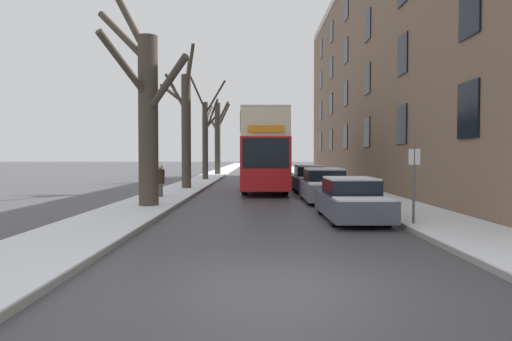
{
  "coord_description": "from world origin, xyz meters",
  "views": [
    {
      "loc": [
        -0.5,
        -7.02,
        2.04
      ],
      "look_at": [
        -0.39,
        14.74,
        1.36
      ],
      "focal_mm": 32.0,
      "sensor_mm": 36.0,
      "label": 1
    }
  ],
  "objects_px": {
    "bare_tree_left_1": "(183,125)",
    "parked_car_1": "(322,186)",
    "bare_tree_left_0": "(144,111)",
    "parked_car_2": "(307,180)",
    "parked_car_0": "(349,200)",
    "pedestrian_left_sidewalk": "(158,181)",
    "street_sign_post": "(411,182)",
    "bare_tree_left_3": "(216,137)",
    "double_decker_bus": "(262,148)",
    "bare_tree_left_2": "(204,134)"
  },
  "relations": [
    {
      "from": "bare_tree_left_1",
      "to": "parked_car_1",
      "type": "xyz_separation_m",
      "value": [
        7.23,
        -6.86,
        -3.19
      ]
    },
    {
      "from": "bare_tree_left_0",
      "to": "parked_car_2",
      "type": "xyz_separation_m",
      "value": [
        7.23,
        8.79,
        -3.07
      ]
    },
    {
      "from": "parked_car_0",
      "to": "pedestrian_left_sidewalk",
      "type": "height_order",
      "value": "pedestrian_left_sidewalk"
    },
    {
      "from": "parked_car_2",
      "to": "parked_car_0",
      "type": "bearing_deg",
      "value": -90.0
    },
    {
      "from": "parked_car_0",
      "to": "street_sign_post",
      "type": "xyz_separation_m",
      "value": [
        1.37,
        -1.79,
        0.68
      ]
    },
    {
      "from": "parked_car_0",
      "to": "parked_car_2",
      "type": "bearing_deg",
      "value": 90.0
    },
    {
      "from": "parked_car_1",
      "to": "bare_tree_left_3",
      "type": "bearing_deg",
      "value": 104.21
    },
    {
      "from": "parked_car_0",
      "to": "street_sign_post",
      "type": "height_order",
      "value": "street_sign_post"
    },
    {
      "from": "bare_tree_left_1",
      "to": "double_decker_bus",
      "type": "height_order",
      "value": "bare_tree_left_1"
    },
    {
      "from": "bare_tree_left_1",
      "to": "bare_tree_left_3",
      "type": "distance_m",
      "value": 21.07
    },
    {
      "from": "bare_tree_left_2",
      "to": "bare_tree_left_3",
      "type": "height_order",
      "value": "bare_tree_left_2"
    },
    {
      "from": "parked_car_2",
      "to": "street_sign_post",
      "type": "distance_m",
      "value": 13.59
    },
    {
      "from": "bare_tree_left_2",
      "to": "double_decker_bus",
      "type": "distance_m",
      "value": 11.53
    },
    {
      "from": "parked_car_0",
      "to": "pedestrian_left_sidewalk",
      "type": "xyz_separation_m",
      "value": [
        -7.49,
        6.73,
        0.27
      ]
    },
    {
      "from": "bare_tree_left_0",
      "to": "bare_tree_left_3",
      "type": "relative_size",
      "value": 1.07
    },
    {
      "from": "bare_tree_left_0",
      "to": "parked_car_0",
      "type": "relative_size",
      "value": 1.86
    },
    {
      "from": "parked_car_0",
      "to": "street_sign_post",
      "type": "distance_m",
      "value": 2.36
    },
    {
      "from": "bare_tree_left_3",
      "to": "bare_tree_left_1",
      "type": "bearing_deg",
      "value": -90.43
    },
    {
      "from": "double_decker_bus",
      "to": "parked_car_0",
      "type": "bearing_deg",
      "value": -78.48
    },
    {
      "from": "parked_car_1",
      "to": "pedestrian_left_sidewalk",
      "type": "relative_size",
      "value": 2.74
    },
    {
      "from": "bare_tree_left_3",
      "to": "street_sign_post",
      "type": "bearing_deg",
      "value": -76.63
    },
    {
      "from": "bare_tree_left_1",
      "to": "parked_car_1",
      "type": "height_order",
      "value": "bare_tree_left_1"
    },
    {
      "from": "bare_tree_left_2",
      "to": "parked_car_0",
      "type": "distance_m",
      "value": 24.44
    },
    {
      "from": "bare_tree_left_1",
      "to": "bare_tree_left_2",
      "type": "xyz_separation_m",
      "value": [
        0.05,
        10.48,
        -0.04
      ]
    },
    {
      "from": "bare_tree_left_2",
      "to": "bare_tree_left_3",
      "type": "bearing_deg",
      "value": 89.41
    },
    {
      "from": "double_decker_bus",
      "to": "street_sign_post",
      "type": "relative_size",
      "value": 4.74
    },
    {
      "from": "bare_tree_left_3",
      "to": "double_decker_bus",
      "type": "height_order",
      "value": "bare_tree_left_3"
    },
    {
      "from": "double_decker_bus",
      "to": "pedestrian_left_sidewalk",
      "type": "relative_size",
      "value": 6.55
    },
    {
      "from": "bare_tree_left_2",
      "to": "street_sign_post",
      "type": "relative_size",
      "value": 3.77
    },
    {
      "from": "bare_tree_left_3",
      "to": "double_decker_bus",
      "type": "xyz_separation_m",
      "value": [
        4.5,
        -21.08,
        -1.56
      ]
    },
    {
      "from": "bare_tree_left_2",
      "to": "bare_tree_left_3",
      "type": "xyz_separation_m",
      "value": [
        0.11,
        10.59,
        0.26
      ]
    },
    {
      "from": "parked_car_0",
      "to": "parked_car_1",
      "type": "distance_m",
      "value": 5.8
    },
    {
      "from": "bare_tree_left_0",
      "to": "parked_car_2",
      "type": "bearing_deg",
      "value": 50.53
    },
    {
      "from": "bare_tree_left_0",
      "to": "bare_tree_left_2",
      "type": "relative_size",
      "value": 0.96
    },
    {
      "from": "parked_car_1",
      "to": "bare_tree_left_2",
      "type": "bearing_deg",
      "value": 112.5
    },
    {
      "from": "bare_tree_left_3",
      "to": "parked_car_2",
      "type": "height_order",
      "value": "bare_tree_left_3"
    },
    {
      "from": "parked_car_0",
      "to": "bare_tree_left_3",
      "type": "bearing_deg",
      "value": 101.85
    },
    {
      "from": "bare_tree_left_0",
      "to": "double_decker_bus",
      "type": "distance_m",
      "value": 10.84
    },
    {
      "from": "pedestrian_left_sidewalk",
      "to": "street_sign_post",
      "type": "xyz_separation_m",
      "value": [
        8.86,
        -8.52,
        0.41
      ]
    },
    {
      "from": "bare_tree_left_1",
      "to": "parked_car_0",
      "type": "relative_size",
      "value": 1.89
    },
    {
      "from": "bare_tree_left_2",
      "to": "parked_car_2",
      "type": "height_order",
      "value": "bare_tree_left_2"
    },
    {
      "from": "bare_tree_left_0",
      "to": "double_decker_bus",
      "type": "relative_size",
      "value": 0.76
    },
    {
      "from": "parked_car_0",
      "to": "parked_car_1",
      "type": "relative_size",
      "value": 0.98
    },
    {
      "from": "bare_tree_left_0",
      "to": "parked_car_2",
      "type": "distance_m",
      "value": 11.79
    },
    {
      "from": "parked_car_0",
      "to": "pedestrian_left_sidewalk",
      "type": "distance_m",
      "value": 10.08
    },
    {
      "from": "bare_tree_left_0",
      "to": "bare_tree_left_2",
      "type": "height_order",
      "value": "bare_tree_left_2"
    },
    {
      "from": "parked_car_2",
      "to": "pedestrian_left_sidewalk",
      "type": "relative_size",
      "value": 2.76
    },
    {
      "from": "double_decker_bus",
      "to": "bare_tree_left_2",
      "type": "bearing_deg",
      "value": 113.71
    },
    {
      "from": "parked_car_2",
      "to": "bare_tree_left_2",
      "type": "bearing_deg",
      "value": 122.18
    },
    {
      "from": "street_sign_post",
      "to": "parked_car_2",
      "type": "bearing_deg",
      "value": 95.79
    }
  ]
}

